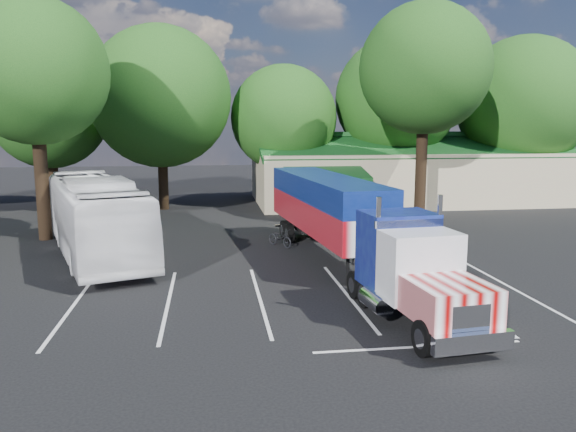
{
  "coord_description": "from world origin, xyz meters",
  "views": [
    {
      "loc": [
        -1.68,
        -25.2,
        6.15
      ],
      "look_at": [
        1.84,
        -0.19,
        2.0
      ],
      "focal_mm": 35.0,
      "sensor_mm": 36.0,
      "label": 1
    }
  ],
  "objects": [
    {
      "name": "ground",
      "position": [
        0.0,
        0.0,
        0.0
      ],
      "size": [
        120.0,
        120.0,
        0.0
      ],
      "primitive_type": "plane",
      "color": "black",
      "rests_on": "ground"
    },
    {
      "name": "silver_sedan",
      "position": [
        5.0,
        12.56,
        0.71
      ],
      "size": [
        4.55,
        2.98,
        1.42
      ],
      "primitive_type": "imported",
      "rotation": [
        0.0,
        0.0,
        1.19
      ],
      "color": "#B4B6BC",
      "rests_on": "ground"
    },
    {
      "name": "tree_near_right",
      "position": [
        11.5,
        8.5,
        9.46
      ],
      "size": [
        8.0,
        8.0,
        13.5
      ],
      "color": "black",
      "rests_on": "ground"
    },
    {
      "name": "tree_row_f",
      "position": [
        23.0,
        16.8,
        7.79
      ],
      "size": [
        10.4,
        10.4,
        13.0
      ],
      "color": "black",
      "rests_on": "ground"
    },
    {
      "name": "tree_row_b",
      "position": [
        -13.0,
        17.8,
        7.13
      ],
      "size": [
        8.4,
        8.4,
        11.35
      ],
      "color": "black",
      "rests_on": "ground"
    },
    {
      "name": "bicycle",
      "position": [
        1.8,
        2.47,
        0.45
      ],
      "size": [
        1.44,
        1.78,
        0.91
      ],
      "primitive_type": "imported",
      "rotation": [
        0.0,
        0.0,
        0.57
      ],
      "color": "black",
      "rests_on": "ground"
    },
    {
      "name": "event_hall",
      "position": [
        13.74,
        17.81,
        2.21
      ],
      "size": [
        24.2,
        14.12,
        5.55
      ],
      "color": "#B6B087",
      "rests_on": "ground"
    },
    {
      "name": "tree_row_d",
      "position": [
        4.0,
        17.5,
        6.58
      ],
      "size": [
        8.0,
        8.0,
        10.6
      ],
      "color": "black",
      "rests_on": "ground"
    },
    {
      "name": "tree_row_c",
      "position": [
        -5.0,
        16.2,
        8.04
      ],
      "size": [
        10.0,
        10.0,
        13.05
      ],
      "color": "black",
      "rests_on": "ground"
    },
    {
      "name": "tree_near_left",
      "position": [
        -10.5,
        6.0,
        8.81
      ],
      "size": [
        7.6,
        7.6,
        12.65
      ],
      "color": "black",
      "rests_on": "ground"
    },
    {
      "name": "woman",
      "position": [
        4.5,
        -1.49,
        0.88
      ],
      "size": [
        0.72,
        0.77,
        1.77
      ],
      "primitive_type": "imported",
      "rotation": [
        0.0,
        0.0,
        2.18
      ],
      "color": "black",
      "rests_on": "ground"
    },
    {
      "name": "semi_truck",
      "position": [
        3.92,
        -2.18,
        2.22
      ],
      "size": [
        4.3,
        18.86,
        3.92
      ],
      "rotation": [
        0.0,
        0.0,
        0.1
      ],
      "color": "black",
      "rests_on": "ground"
    },
    {
      "name": "tour_bus",
      "position": [
        -7.05,
        1.88,
        1.85
      ],
      "size": [
        7.18,
        13.59,
        3.7
      ],
      "primitive_type": "imported",
      "rotation": [
        0.0,
        0.0,
        0.32
      ],
      "color": "white",
      "rests_on": "ground"
    },
    {
      "name": "tree_row_e",
      "position": [
        13.0,
        18.0,
        8.09
      ],
      "size": [
        9.6,
        9.6,
        12.9
      ],
      "color": "black",
      "rests_on": "ground"
    }
  ]
}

